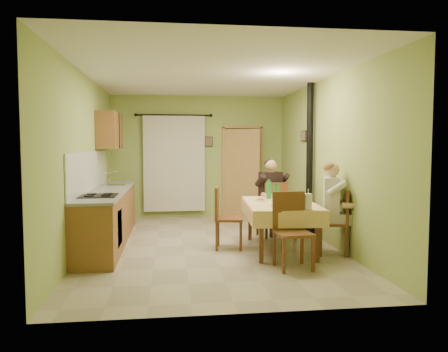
{
  "coord_description": "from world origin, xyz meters",
  "views": [
    {
      "loc": [
        -0.66,
        -7.16,
        1.67
      ],
      "look_at": [
        0.25,
        0.1,
        1.15
      ],
      "focal_mm": 35.0,
      "sensor_mm": 36.0,
      "label": 1
    }
  ],
  "objects": [
    {
      "name": "kitchen_run",
      "position": [
        -1.71,
        0.4,
        0.48
      ],
      "size": [
        0.64,
        3.64,
        1.56
      ],
      "color": "brown",
      "rests_on": "ground"
    },
    {
      "name": "chair_left",
      "position": [
        0.27,
        -0.26,
        0.29
      ],
      "size": [
        0.51,
        0.51,
        1.0
      ],
      "rotation": [
        0.0,
        0.0,
        -1.74
      ],
      "color": "brown",
      "rests_on": "ground"
    },
    {
      "name": "man_right",
      "position": [
        1.81,
        -0.84,
        0.88
      ],
      "size": [
        0.57,
        0.64,
        1.39
      ],
      "rotation": [
        0.0,
        0.0,
        1.26
      ],
      "color": "beige",
      "rests_on": "chair_right"
    },
    {
      "name": "doorway",
      "position": [
        1.04,
        2.9,
        1.05
      ],
      "size": [
        0.96,
        0.35,
        2.15
      ],
      "color": "black",
      "rests_on": "ground"
    },
    {
      "name": "room_shell",
      "position": [
        0.0,
        0.0,
        1.82
      ],
      "size": [
        4.04,
        6.04,
        2.82
      ],
      "color": "#9DB25B",
      "rests_on": "ground"
    },
    {
      "name": "dining_table",
      "position": [
        1.08,
        -0.47,
        0.38
      ],
      "size": [
        1.21,
        1.87,
        0.76
      ],
      "rotation": [
        0.0,
        0.0,
        -0.08
      ],
      "color": "#F1C27B",
      "rests_on": "ground"
    },
    {
      "name": "stove_flue",
      "position": [
        1.9,
        0.6,
        1.02
      ],
      "size": [
        0.24,
        0.24,
        2.8
      ],
      "color": "black",
      "rests_on": "ground"
    },
    {
      "name": "tableware",
      "position": [
        1.08,
        -0.57,
        0.83
      ],
      "size": [
        0.73,
        1.66,
        0.33
      ],
      "color": "white",
      "rests_on": "dining_table"
    },
    {
      "name": "picture_right",
      "position": [
        1.97,
        1.2,
        1.85
      ],
      "size": [
        0.03,
        0.31,
        0.21
      ],
      "primitive_type": "cube",
      "color": "brown",
      "rests_on": "room_shell"
    },
    {
      "name": "floor",
      "position": [
        0.0,
        0.0,
        0.0
      ],
      "size": [
        4.0,
        6.0,
        0.01
      ],
      "primitive_type": "cube",
      "color": "tan",
      "rests_on": "ground"
    },
    {
      "name": "upper_cabinets",
      "position": [
        -1.82,
        1.7,
        1.95
      ],
      "size": [
        0.35,
        1.4,
        0.7
      ],
      "primitive_type": "cube",
      "color": "brown",
      "rests_on": "room_shell"
    },
    {
      "name": "man_far",
      "position": [
        1.18,
        0.59,
        0.88
      ],
      "size": [
        0.63,
        0.55,
        1.39
      ],
      "rotation": [
        0.0,
        0.0,
        0.23
      ],
      "color": "black",
      "rests_on": "chair_far"
    },
    {
      "name": "picture_back",
      "position": [
        0.25,
        2.97,
        1.75
      ],
      "size": [
        0.19,
        0.03,
        0.23
      ],
      "primitive_type": "cube",
      "color": "black",
      "rests_on": "room_shell"
    },
    {
      "name": "chair_far",
      "position": [
        1.19,
        0.58,
        0.29
      ],
      "size": [
        0.53,
        0.53,
        1.0
      ],
      "rotation": [
        0.0,
        0.0,
        0.23
      ],
      "color": "brown",
      "rests_on": "ground"
    },
    {
      "name": "curtain",
      "position": [
        -0.55,
        2.9,
        1.26
      ],
      "size": [
        1.7,
        0.07,
        2.22
      ],
      "color": "black",
      "rests_on": "ground"
    },
    {
      "name": "chair_near",
      "position": [
        0.99,
        -1.51,
        0.29
      ],
      "size": [
        0.49,
        0.49,
        1.03
      ],
      "rotation": [
        0.0,
        0.0,
        3.21
      ],
      "color": "brown",
      "rests_on": "ground"
    },
    {
      "name": "chair_right",
      "position": [
        1.82,
        -0.84,
        0.29
      ],
      "size": [
        0.54,
        0.54,
        0.99
      ],
      "rotation": [
        0.0,
        0.0,
        1.26
      ],
      "color": "brown",
      "rests_on": "ground"
    }
  ]
}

